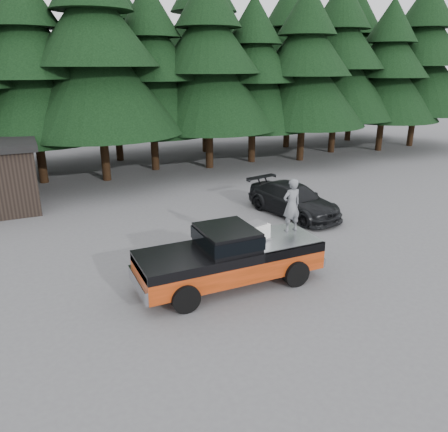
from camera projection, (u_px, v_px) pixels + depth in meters
name	position (u px, v px, depth m)	size (l,w,h in m)	color
ground	(221.00, 276.00, 14.52)	(120.00, 120.00, 0.00)	#525255
pickup_truck	(230.00, 265.00, 13.77)	(6.00, 2.04, 1.33)	#C03D13
truck_cab	(227.00, 237.00, 13.41)	(1.66, 1.90, 0.59)	black
air_compressor	(255.00, 232.00, 13.92)	(0.74, 0.62, 0.51)	silver
man_on_bed	(292.00, 205.00, 14.45)	(0.66, 0.43, 1.81)	slate
parked_car	(293.00, 200.00, 20.19)	(2.01, 4.95, 1.44)	black
treeline	(111.00, 46.00, 26.88)	(60.15, 16.05, 17.50)	black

